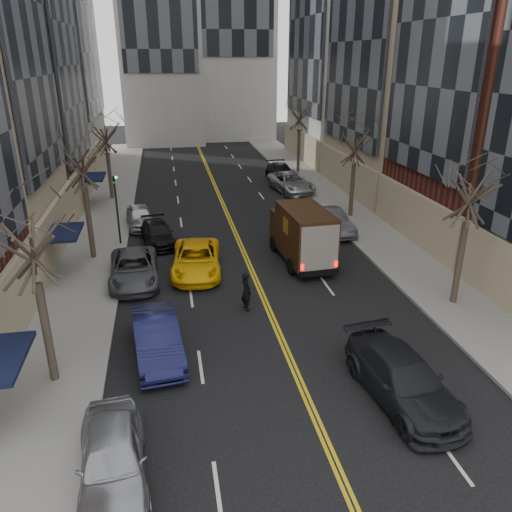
{
  "coord_description": "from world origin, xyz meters",
  "views": [
    {
      "loc": [
        -4.3,
        -8.25,
        11.13
      ],
      "look_at": [
        -0.35,
        13.41,
        2.2
      ],
      "focal_mm": 35.0,
      "sensor_mm": 36.0,
      "label": 1
    }
  ],
  "objects": [
    {
      "name": "parked_lf_e",
      "position": [
        -6.3,
        25.54,
        0.73
      ],
      "size": [
        2.25,
        4.48,
        1.46
      ],
      "primitive_type": "imported",
      "rotation": [
        0.0,
        0.0,
        0.13
      ],
      "color": "#ACADB4",
      "rests_on": "ground"
    },
    {
      "name": "tree_rt_mid",
      "position": [
        8.8,
        25.0,
        6.17
      ],
      "size": [
        3.2,
        3.2,
        8.32
      ],
      "color": "#382D23",
      "rests_on": "sidewalk_right"
    },
    {
      "name": "parked_lf_b",
      "position": [
        -5.1,
        9.05,
        0.81
      ],
      "size": [
        2.26,
        5.08,
        1.62
      ],
      "primitive_type": "imported",
      "rotation": [
        0.0,
        0.0,
        0.11
      ],
      "color": "#13143D",
      "rests_on": "ground"
    },
    {
      "name": "taxi",
      "position": [
        -3.0,
        17.0,
        0.77
      ],
      "size": [
        3.05,
        5.74,
        1.54
      ],
      "primitive_type": "imported",
      "rotation": [
        0.0,
        0.0,
        -0.09
      ],
      "color": "yellow",
      "rests_on": "ground"
    },
    {
      "name": "tree_rt_near",
      "position": [
        8.8,
        11.0,
        6.45
      ],
      "size": [
        3.2,
        3.2,
        8.71
      ],
      "color": "#382D23",
      "rests_on": "sidewalk_right"
    },
    {
      "name": "parked_rt_c",
      "position": [
        6.3,
        36.9,
        0.79
      ],
      "size": [
        2.23,
        5.44,
        1.57
      ],
      "primitive_type": "imported",
      "rotation": [
        0.0,
        0.0,
        -0.0
      ],
      "color": "black",
      "rests_on": "ground"
    },
    {
      "name": "pedestrian",
      "position": [
        -1.02,
        12.26,
        0.95
      ],
      "size": [
        0.65,
        0.8,
        1.9
      ],
      "primitive_type": "imported",
      "rotation": [
        0.0,
        0.0,
        1.9
      ],
      "color": "black",
      "rests_on": "ground"
    },
    {
      "name": "tree_lf_far",
      "position": [
        -8.8,
        33.0,
        6.02
      ],
      "size": [
        3.2,
        3.2,
        8.12
      ],
      "color": "#382D23",
      "rests_on": "sidewalk_left"
    },
    {
      "name": "parked_rt_b",
      "position": [
        6.3,
        32.89,
        0.82
      ],
      "size": [
        3.43,
        6.19,
        1.64
      ],
      "primitive_type": "imported",
      "rotation": [
        0.0,
        0.0,
        0.12
      ],
      "color": "#B0B4B8",
      "rests_on": "ground"
    },
    {
      "name": "parked_lf_c",
      "position": [
        -6.3,
        16.38,
        0.74
      ],
      "size": [
        2.66,
        5.41,
        1.48
      ],
      "primitive_type": "imported",
      "rotation": [
        0.0,
        0.0,
        0.04
      ],
      "color": "#4A4C51",
      "rests_on": "ground"
    },
    {
      "name": "parked_lf_d",
      "position": [
        -5.1,
        21.94,
        0.65
      ],
      "size": [
        2.41,
        4.71,
        1.31
      ],
      "primitive_type": "imported",
      "rotation": [
        0.0,
        0.0,
        0.13
      ],
      "color": "black",
      "rests_on": "ground"
    },
    {
      "name": "parked_lf_a",
      "position": [
        -6.3,
        2.98,
        0.78
      ],
      "size": [
        2.28,
        4.74,
        1.56
      ],
      "primitive_type": "imported",
      "rotation": [
        0.0,
        0.0,
        0.1
      ],
      "color": "#A5A7AD",
      "rests_on": "ground"
    },
    {
      "name": "ups_truck",
      "position": [
        3.04,
        17.47,
        1.65
      ],
      "size": [
        2.72,
        6.09,
        3.27
      ],
      "rotation": [
        0.0,
        0.0,
        0.06
      ],
      "color": "black",
      "rests_on": "ground"
    },
    {
      "name": "parked_rt_a",
      "position": [
        6.3,
        22.0,
        0.79
      ],
      "size": [
        2.22,
        4.93,
        1.57
      ],
      "primitive_type": "imported",
      "rotation": [
        0.0,
        0.0,
        0.12
      ],
      "color": "#47484E",
      "rests_on": "ground"
    },
    {
      "name": "observer_sedan",
      "position": [
        3.2,
        4.86,
        0.81
      ],
      "size": [
        2.85,
        5.78,
        1.62
      ],
      "rotation": [
        0.0,
        0.0,
        0.11
      ],
      "color": "black",
      "rests_on": "ground"
    },
    {
      "name": "traffic_signal",
      "position": [
        -7.39,
        22.0,
        2.82
      ],
      "size": [
        0.29,
        0.26,
        4.7
      ],
      "color": "black",
      "rests_on": "sidewalk_left"
    },
    {
      "name": "sidewalk_left",
      "position": [
        -9.0,
        27.0,
        0.07
      ],
      "size": [
        4.0,
        66.0,
        0.15
      ],
      "primitive_type": "cube",
      "color": "slate",
      "rests_on": "ground"
    },
    {
      "name": "tree_rt_far",
      "position": [
        8.8,
        40.0,
        6.74
      ],
      "size": [
        3.2,
        3.2,
        9.11
      ],
      "color": "#382D23",
      "rests_on": "sidewalk_right"
    },
    {
      "name": "sidewalk_right",
      "position": [
        9.0,
        27.0,
        0.07
      ],
      "size": [
        4.0,
        66.0,
        0.15
      ],
      "primitive_type": "cube",
      "color": "slate",
      "rests_on": "ground"
    },
    {
      "name": "tree_lf_near",
      "position": [
        -8.8,
        8.0,
        6.24
      ],
      "size": [
        3.2,
        3.2,
        8.41
      ],
      "color": "#382D23",
      "rests_on": "sidewalk_left"
    },
    {
      "name": "tree_lf_mid",
      "position": [
        -8.8,
        20.0,
        6.6
      ],
      "size": [
        3.2,
        3.2,
        8.91
      ],
      "color": "#382D23",
      "rests_on": "sidewalk_left"
    }
  ]
}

